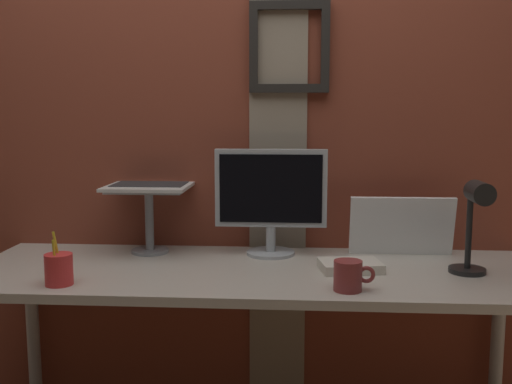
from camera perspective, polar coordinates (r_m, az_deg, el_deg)
brick_wall_back at (r=2.32m, az=-2.71°, el=7.57°), size 3.06×0.16×2.56m
desk at (r=2.02m, az=-0.20°, el=-9.59°), size 1.95×0.65×0.76m
monitor at (r=2.15m, az=1.46°, el=-0.22°), size 0.41×0.18×0.39m
laptop_stand at (r=2.23m, az=-10.41°, el=-1.70°), size 0.28×0.22×0.25m
laptop at (r=2.28m, az=-10.03°, el=2.17°), size 0.31×0.33×0.24m
whiteboard_panel at (r=2.23m, az=14.06°, el=-3.26°), size 0.38×0.06×0.22m
desk_lamp at (r=1.98m, az=20.62°, el=-2.41°), size 0.12×0.20×0.32m
pen_cup at (r=1.91m, az=-18.73°, el=-7.16°), size 0.08×0.08×0.16m
coffee_mug at (r=1.77m, az=9.05°, el=-8.08°), size 0.12×0.08×0.09m
paper_clutter_stack at (r=2.00m, az=9.21°, el=-7.14°), size 0.22×0.17×0.03m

